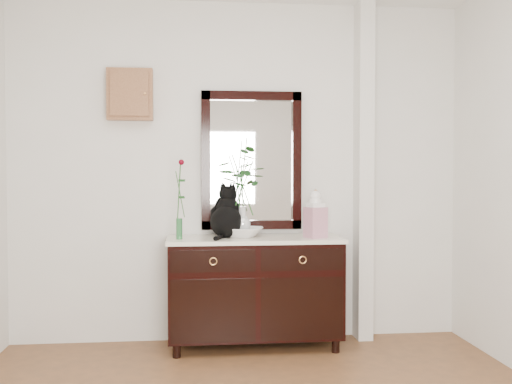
{
  "coord_description": "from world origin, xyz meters",
  "views": [
    {
      "loc": [
        -0.37,
        -2.8,
        1.36
      ],
      "look_at": [
        0.1,
        1.63,
        1.2
      ],
      "focal_mm": 42.0,
      "sensor_mm": 36.0,
      "label": 1
    }
  ],
  "objects": [
    {
      "name": "lotus_bowl",
      "position": [
        0.01,
        1.76,
        0.89
      ],
      "size": [
        0.4,
        0.4,
        0.08
      ],
      "primitive_type": "imported",
      "rotation": [
        0.0,
        0.0,
        -0.38
      ],
      "color": "white",
      "rests_on": "sideboard"
    },
    {
      "name": "key_cabinet",
      "position": [
        -0.85,
        1.94,
        1.95
      ],
      "size": [
        0.35,
        0.1,
        0.4
      ],
      "primitive_type": "cube",
      "color": "brown",
      "rests_on": "wall_back"
    },
    {
      "name": "ginger_jar",
      "position": [
        0.56,
        1.66,
        1.03
      ],
      "size": [
        0.18,
        0.18,
        0.37
      ],
      "primitive_type": null,
      "rotation": [
        0.0,
        0.0,
        0.37
      ],
      "color": "silver",
      "rests_on": "sideboard"
    },
    {
      "name": "sideboard",
      "position": [
        0.1,
        1.73,
        0.47
      ],
      "size": [
        1.33,
        0.52,
        0.82
      ],
      "color": "black",
      "rests_on": "ground"
    },
    {
      "name": "wall_back",
      "position": [
        0.0,
        1.98,
        1.35
      ],
      "size": [
        3.6,
        0.04,
        2.7
      ],
      "primitive_type": "cube",
      "color": "silver",
      "rests_on": "ground"
    },
    {
      "name": "vase_branches",
      "position": [
        0.01,
        1.76,
        1.25
      ],
      "size": [
        0.38,
        0.38,
        0.75
      ],
      "primitive_type": null,
      "rotation": [
        0.0,
        0.0,
        0.07
      ],
      "color": "silver",
      "rests_on": "lotus_bowl"
    },
    {
      "name": "wall_mirror",
      "position": [
        0.1,
        1.97,
        1.44
      ],
      "size": [
        0.8,
        0.06,
        1.1
      ],
      "color": "black",
      "rests_on": "wall_back"
    },
    {
      "name": "cat",
      "position": [
        -0.11,
        1.76,
        1.05
      ],
      "size": [
        0.37,
        0.41,
        0.4
      ],
      "primitive_type": null,
      "rotation": [
        0.0,
        0.0,
        -0.3
      ],
      "color": "black",
      "rests_on": "sideboard"
    },
    {
      "name": "bud_vase_rose",
      "position": [
        -0.47,
        1.66,
        1.15
      ],
      "size": [
        0.09,
        0.09,
        0.6
      ],
      "primitive_type": null,
      "rotation": [
        0.0,
        0.0,
        0.24
      ],
      "color": "#2A6937",
      "rests_on": "sideboard"
    },
    {
      "name": "pilaster",
      "position": [
        1.0,
        1.9,
        1.35
      ],
      "size": [
        0.12,
        0.2,
        2.7
      ],
      "primitive_type": "cube",
      "color": "silver",
      "rests_on": "ground"
    }
  ]
}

